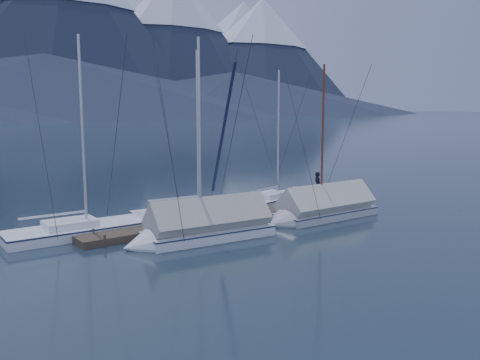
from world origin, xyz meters
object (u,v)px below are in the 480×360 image
(sailboat_open_right, at_px, (282,199))
(person, at_px, (318,186))
(sailboat_open_mid, at_px, (207,212))
(sailboat_covered_near, at_px, (319,211))
(sailboat_covered_far, at_px, (198,230))
(sailboat_open_left, at_px, (98,230))

(sailboat_open_right, xyz_separation_m, person, (0.95, -2.29, 1.06))
(sailboat_open_mid, xyz_separation_m, sailboat_covered_near, (4.38, -4.57, 0.29))
(sailboat_covered_near, relative_size, sailboat_covered_far, 0.92)
(sailboat_open_right, bearing_deg, sailboat_covered_far, -152.37)
(sailboat_open_left, bearing_deg, sailboat_covered_far, -51.45)
(sailboat_open_left, height_order, sailboat_covered_near, sailboat_open_left)
(sailboat_open_left, distance_m, sailboat_covered_far, 5.19)
(sailboat_open_right, distance_m, person, 2.70)
(sailboat_open_right, xyz_separation_m, sailboat_covered_near, (-1.84, -5.17, 0.30))
(sailboat_covered_far, bearing_deg, sailboat_open_right, 27.63)
(sailboat_open_left, bearing_deg, sailboat_covered_near, -20.88)
(sailboat_open_left, height_order, person, sailboat_open_left)
(sailboat_covered_near, height_order, sailboat_covered_far, sailboat_covered_far)
(sailboat_open_right, height_order, person, sailboat_open_right)
(sailboat_covered_near, height_order, person, sailboat_covered_near)
(sailboat_open_right, bearing_deg, sailboat_open_mid, -174.51)
(sailboat_open_right, bearing_deg, sailboat_open_left, -175.64)
(sailboat_open_left, distance_m, sailboat_open_right, 12.87)
(sailboat_open_right, relative_size, sailboat_covered_near, 0.99)
(sailboat_open_mid, xyz_separation_m, person, (7.18, -1.70, 1.04))
(sailboat_open_left, relative_size, sailboat_open_mid, 1.03)
(sailboat_open_left, xyz_separation_m, person, (13.78, -1.32, 1.04))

